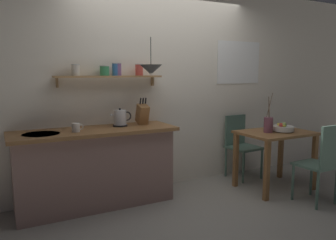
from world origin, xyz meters
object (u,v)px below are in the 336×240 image
object	(u,v)px
dining_chair_far	(240,143)
knife_block	(142,114)
fruit_bowl	(283,128)
twig_vase	(268,125)
dining_chair_near	(322,161)
coffee_mug_by_sink	(76,127)
electric_kettle	(120,118)
dining_table	(275,142)
pendant_lamp	(151,70)

from	to	relation	value
dining_chair_far	knife_block	bearing A→B (deg)	-178.45
fruit_bowl	twig_vase	world-z (taller)	twig_vase
dining_chair_near	dining_chair_far	world-z (taller)	dining_chair_near
dining_chair_far	coffee_mug_by_sink	world-z (taller)	coffee_mug_by_sink
dining_chair_near	knife_block	bearing A→B (deg)	144.09
electric_kettle	dining_chair_near	bearing A→B (deg)	-31.90
knife_block	fruit_bowl	bearing A→B (deg)	-20.16
dining_table	electric_kettle	size ratio (longest dim) A/B	3.61
dining_table	dining_chair_far	xyz separation A→B (m)	(-0.07, 0.62, -0.12)
fruit_bowl	pendant_lamp	bearing A→B (deg)	165.79
electric_kettle	knife_block	xyz separation A→B (m)	(0.28, -0.00, 0.04)
pendant_lamp	twig_vase	bearing A→B (deg)	-14.29
dining_table	electric_kettle	distance (m)	2.05
fruit_bowl	twig_vase	distance (m)	0.22
electric_kettle	pendant_lamp	xyz separation A→B (m)	(0.31, -0.20, 0.57)
fruit_bowl	dining_chair_near	bearing A→B (deg)	-90.36
twig_vase	coffee_mug_by_sink	size ratio (longest dim) A/B	4.01
dining_table	fruit_bowl	xyz separation A→B (m)	(0.07, -0.05, 0.19)
dining_chair_near	knife_block	distance (m)	2.17
dining_table	coffee_mug_by_sink	xyz separation A→B (m)	(-2.48, 0.43, 0.32)
dining_chair_near	fruit_bowl	bearing A→B (deg)	89.64
coffee_mug_by_sink	pendant_lamp	world-z (taller)	pendant_lamp
pendant_lamp	electric_kettle	bearing A→B (deg)	146.61
twig_vase	electric_kettle	world-z (taller)	twig_vase
dining_table	twig_vase	world-z (taller)	twig_vase
twig_vase	dining_table	bearing A→B (deg)	1.93
knife_block	dining_table	bearing A→B (deg)	-19.22
dining_chair_near	coffee_mug_by_sink	world-z (taller)	coffee_mug_by_sink
dining_chair_far	dining_chair_near	bearing A→B (deg)	-84.20
dining_chair_near	pendant_lamp	distance (m)	2.23
twig_vase	electric_kettle	distance (m)	1.89
dining_chair_near	dining_chair_far	distance (m)	1.29
twig_vase	pendant_lamp	world-z (taller)	pendant_lamp
fruit_bowl	electric_kettle	size ratio (longest dim) A/B	1.08
dining_chair_far	electric_kettle	world-z (taller)	electric_kettle
electric_kettle	pendant_lamp	world-z (taller)	pendant_lamp
dining_chair_far	electric_kettle	size ratio (longest dim) A/B	3.52
dining_table	dining_chair_near	world-z (taller)	dining_chair_near
dining_table	coffee_mug_by_sink	distance (m)	2.54
dining_table	pendant_lamp	bearing A→B (deg)	167.06
dining_chair_near	pendant_lamp	xyz separation A→B (m)	(-1.68, 1.04, 1.04)
electric_kettle	fruit_bowl	bearing A→B (deg)	-17.56
dining_chair_far	pendant_lamp	xyz separation A→B (m)	(-1.55, -0.24, 1.06)
pendant_lamp	dining_chair_near	bearing A→B (deg)	-31.62
electric_kettle	dining_table	bearing A→B (deg)	-16.64
dining_chair_near	twig_vase	distance (m)	0.77
twig_vase	knife_block	world-z (taller)	twig_vase
fruit_bowl	twig_vase	size ratio (longest dim) A/B	0.54
electric_kettle	knife_block	bearing A→B (deg)	-0.64
dining_chair_near	dining_chair_far	size ratio (longest dim) A/B	1.05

